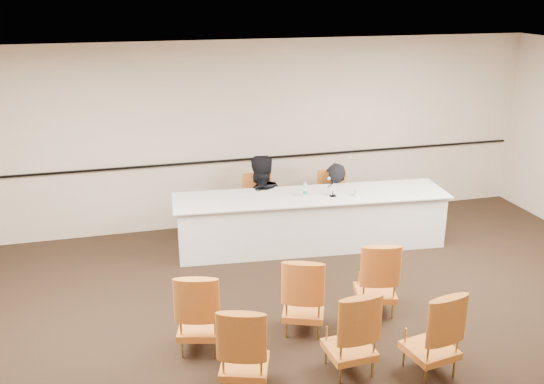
% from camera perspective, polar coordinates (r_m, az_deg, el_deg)
% --- Properties ---
extents(floor, '(10.00, 10.00, 0.00)m').
position_cam_1_polar(floor, '(6.82, 4.47, -14.95)').
color(floor, black).
rests_on(floor, ground).
extents(ceiling, '(10.00, 10.00, 0.00)m').
position_cam_1_polar(ceiling, '(5.72, 5.25, 10.85)').
color(ceiling, white).
rests_on(ceiling, ground).
extents(wall_back, '(10.00, 0.04, 3.00)m').
position_cam_1_polar(wall_back, '(9.79, -3.06, 5.38)').
color(wall_back, beige).
rests_on(wall_back, ground).
extents(wall_rail, '(9.80, 0.04, 0.03)m').
position_cam_1_polar(wall_rail, '(9.86, -2.97, 3.07)').
color(wall_rail, black).
rests_on(wall_rail, wall_back).
extents(panel_table, '(4.17, 1.30, 0.82)m').
position_cam_1_polar(panel_table, '(9.19, 3.67, -2.70)').
color(panel_table, silver).
rests_on(panel_table, ground).
extents(panelist_main, '(0.68, 0.53, 1.66)m').
position_cam_1_polar(panelist_main, '(9.89, 5.84, -1.88)').
color(panelist_main, black).
rests_on(panelist_main, ground).
extents(panelist_main_chair, '(0.54, 0.54, 0.95)m').
position_cam_1_polar(panelist_main_chair, '(9.83, 5.87, -0.88)').
color(panelist_main_chair, '#BD5721').
rests_on(panelist_main_chair, ground).
extents(panelist_second, '(1.00, 0.84, 1.80)m').
position_cam_1_polar(panelist_second, '(9.61, -1.23, -1.72)').
color(panelist_second, black).
rests_on(panelist_second, ground).
extents(panelist_second_chair, '(0.54, 0.54, 0.95)m').
position_cam_1_polar(panelist_second_chair, '(9.58, -1.23, -1.32)').
color(panelist_second_chair, '#BD5721').
rests_on(panelist_second_chair, ground).
extents(papers, '(0.35, 0.29, 0.00)m').
position_cam_1_polar(papers, '(9.16, 7.29, -0.13)').
color(papers, white).
rests_on(papers, panel_table).
extents(microphone, '(0.12, 0.20, 0.27)m').
position_cam_1_polar(microphone, '(8.96, 5.77, 0.38)').
color(microphone, black).
rests_on(microphone, panel_table).
extents(water_bottle, '(0.07, 0.07, 0.22)m').
position_cam_1_polar(water_bottle, '(8.95, 3.12, 0.28)').
color(water_bottle, teal).
rests_on(water_bottle, panel_table).
extents(drinking_glass, '(0.08, 0.08, 0.10)m').
position_cam_1_polar(drinking_glass, '(9.02, 5.39, -0.04)').
color(drinking_glass, silver).
rests_on(drinking_glass, panel_table).
extents(coffee_cup, '(0.10, 0.10, 0.13)m').
position_cam_1_polar(coffee_cup, '(9.04, 7.99, -0.00)').
color(coffee_cup, white).
rests_on(coffee_cup, panel_table).
extents(aud_chair_front_left, '(0.61, 0.61, 0.95)m').
position_cam_1_polar(aud_chair_front_left, '(6.69, -6.83, -10.98)').
color(aud_chair_front_left, '#BD5721').
rests_on(aud_chair_front_left, ground).
extents(aud_chair_front_mid, '(0.65, 0.65, 0.95)m').
position_cam_1_polar(aud_chair_front_mid, '(6.97, 3.03, -9.53)').
color(aud_chair_front_mid, '#BD5721').
rests_on(aud_chair_front_mid, ground).
extents(aud_chair_front_right, '(0.60, 0.60, 0.95)m').
position_cam_1_polar(aud_chair_front_right, '(7.45, 9.77, -7.81)').
color(aud_chair_front_right, '#BD5721').
rests_on(aud_chair_front_right, ground).
extents(aud_chair_back_left, '(0.64, 0.64, 0.95)m').
position_cam_1_polar(aud_chair_back_left, '(6.07, -2.62, -14.29)').
color(aud_chair_back_left, '#BD5721').
rests_on(aud_chair_back_left, ground).
extents(aud_chair_back_mid, '(0.53, 0.53, 0.95)m').
position_cam_1_polar(aud_chair_back_mid, '(6.35, 7.37, -12.78)').
color(aud_chair_back_mid, '#BD5721').
rests_on(aud_chair_back_mid, ground).
extents(aud_chair_back_right, '(0.58, 0.58, 0.95)m').
position_cam_1_polar(aud_chair_back_right, '(6.50, 14.79, -12.51)').
color(aud_chair_back_right, '#BD5721').
rests_on(aud_chair_back_right, ground).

